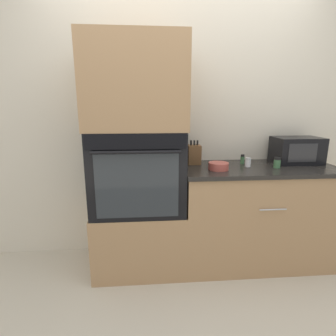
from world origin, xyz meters
The scene contains 12 objects.
ground_plane centered at (0.00, 0.00, 0.00)m, with size 12.00×12.00×0.00m, color beige.
wall_back centered at (0.00, 0.63, 1.25)m, with size 8.00×0.05×2.50m.
oven_cabinet_base centered at (-0.39, 0.30, 0.28)m, with size 0.78×0.60×0.56m.
wall_oven centered at (-0.39, 0.30, 0.90)m, with size 0.76×0.64×0.68m.
oven_cabinet_upper centered at (-0.39, 0.30, 1.59)m, with size 0.78×0.60×0.70m.
counter_unit centered at (0.67, 0.30, 0.46)m, with size 1.37×0.63×0.91m.
microwave centered at (1.07, 0.41, 1.03)m, with size 0.42×0.28×0.24m.
knife_block centered at (0.11, 0.44, 1.00)m, with size 0.12×0.11×0.22m.
bowl centered at (0.28, 0.21, 0.94)m, with size 0.17×0.17×0.06m.
condiment_jar_near centered at (0.57, 0.30, 0.95)m, with size 0.05×0.05×0.08m.
condiment_jar_mid centered at (0.56, 0.42, 0.95)m, with size 0.04×0.04×0.09m.
condiment_jar_far centered at (0.80, 0.23, 0.95)m, with size 0.06×0.06×0.09m.
Camera 1 is at (-0.31, -1.88, 1.43)m, focal length 28.00 mm.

